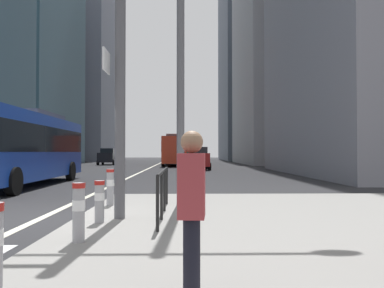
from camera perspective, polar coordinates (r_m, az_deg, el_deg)
The scene contains 18 objects.
ground_plane at distance 29.05m, azimuth -7.60°, elevation -4.15°, with size 160.00×160.00×0.00m, color #28282B.
median_island at distance 8.27m, azimuth 14.91°, elevation -11.15°, with size 9.00×10.00×0.15m, color gray.
lane_centre_line at distance 38.99m, azimuth -5.95°, elevation -3.38°, with size 0.20×80.00×0.01m, color beige.
office_tower_left_mid at distance 51.84m, azimuth -23.56°, elevation 13.17°, with size 10.72×17.46×28.53m, color slate.
office_tower_left_far at distance 75.09m, azimuth -16.36°, elevation 12.33°, with size 12.62×18.68×37.97m, color slate.
office_tower_right_far at distance 76.23m, azimuth 9.45°, elevation 11.29°, with size 13.14×18.46×35.88m, color slate.
city_bus_blue_oncoming at distance 18.71m, azimuth -23.60°, elevation -0.09°, with size 2.83×11.35×3.40m.
city_bus_red_receding at distance 44.18m, azimuth -2.39°, elevation -0.75°, with size 2.75×11.40×3.40m.
city_bus_red_distant at distance 60.69m, azimuth -1.72°, elevation -0.87°, with size 2.83×10.56×3.40m.
car_oncoming_mid at distance 47.79m, azimuth -12.08°, elevation -1.77°, with size 2.08×4.22×1.94m.
car_receding_near at distance 33.66m, azimuth 0.82°, elevation -2.06°, with size 2.14×4.18×1.94m.
traffic_signal_gantry at distance 9.05m, azimuth -22.17°, elevation 15.38°, with size 5.51×0.65×6.00m.
street_lamp_post at distance 10.79m, azimuth -1.67°, elevation 19.28°, with size 5.50×0.32×8.00m.
bollard_left at distance 6.27m, azimuth -16.13°, elevation -9.06°, with size 0.20×0.20×0.90m.
bollard_right at distance 7.87m, azimuth -13.28°, elevation -7.79°, with size 0.20×0.20×0.81m.
bollard_back at distance 10.32m, azimuth -11.79°, elevation -5.87°, with size 0.20×0.20×0.93m.
pedestrian_railing at distance 8.56m, azimuth -4.22°, elevation -5.59°, with size 0.06×3.60×0.98m.
pedestrian_waiting at distance 3.67m, azimuth -0.02°, elevation -9.11°, with size 0.27×0.40×1.56m.
Camera 1 is at (3.26, -8.83, 1.51)m, focal length 36.74 mm.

